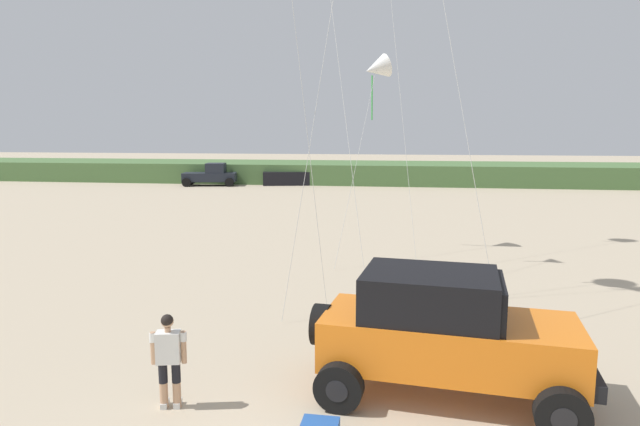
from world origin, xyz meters
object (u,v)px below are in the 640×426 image
person_watching (169,356)px  distant_sedan (287,178)px  jeep (445,331)px  distant_pickup (211,175)px  kite_orange_streamer (376,69)px

person_watching → distant_sedan: size_ratio=0.40×
jeep → distant_sedan: 39.60m
jeep → distant_sedan: bearing=105.9°
distant_pickup → kite_orange_streamer: bearing=-57.2°
distant_sedan → kite_orange_streamer: (8.98, -25.50, 6.55)m
distant_pickup → distant_sedan: distant_pickup is taller
kite_orange_streamer → distant_sedan: bearing=109.4°
person_watching → jeep: bearing=13.7°
distant_pickup → kite_orange_streamer: kite_orange_streamer is taller
jeep → distant_pickup: jeep is taller
jeep → person_watching: bearing=-166.3°
distant_sedan → person_watching: bearing=-94.0°
distant_pickup → kite_orange_streamer: (15.44, -23.95, 6.22)m
distant_sedan → kite_orange_streamer: 27.82m
jeep → distant_sedan: (-10.83, 38.09, -0.60)m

